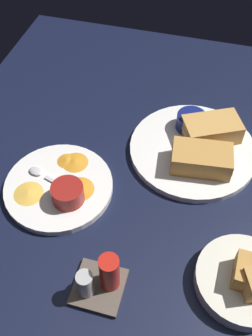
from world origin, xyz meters
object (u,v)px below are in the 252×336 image
(ramekin_light_gravy, at_px, (68,193))
(sandwich_half_near, at_px, (201,159))
(plate_chips_companion, at_px, (59,187))
(sandwich_half_far, at_px, (211,129))
(plate_sandwich_main, at_px, (193,150))
(bread_basket_rear, at_px, (245,280))
(ramekin_dark_sauce, at_px, (191,121))
(condiment_caddy, at_px, (101,280))
(spoon_by_gravy_ramekin, at_px, (40,174))
(spoon_by_dark_ramekin, at_px, (188,143))

(ramekin_light_gravy, bearing_deg, sandwich_half_near, -147.25)
(sandwich_half_near, xyz_separation_m, ramekin_light_gravy, (0.25, 0.16, -0.00))
(plate_chips_companion, relative_size, ramekin_light_gravy, 3.50)
(sandwich_half_near, height_order, ramekin_light_gravy, sandwich_half_near)
(sandwich_half_far, bearing_deg, ramekin_light_gravy, 44.74)
(plate_sandwich_main, xyz_separation_m, sandwich_half_near, (-0.02, 0.05, 0.03))
(sandwich_half_near, relative_size, bread_basket_rear, 0.80)
(sandwich_half_far, distance_m, plate_chips_companion, 0.38)
(sandwich_half_near, height_order, ramekin_dark_sauce, sandwich_half_near)
(plate_chips_companion, distance_m, condiment_caddy, 0.25)
(plate_sandwich_main, relative_size, ramekin_light_gravy, 4.39)
(condiment_caddy, bearing_deg, bread_basket_rear, -163.76)
(ramekin_light_gravy, xyz_separation_m, condiment_caddy, (-0.12, 0.16, -0.00))
(plate_sandwich_main, distance_m, ramekin_dark_sauce, 0.07)
(plate_sandwich_main, distance_m, sandwich_half_near, 0.06)
(plate_chips_companion, relative_size, spoon_by_gravy_ramekin, 2.38)
(plate_sandwich_main, relative_size, ramekin_dark_sauce, 4.15)
(ramekin_light_gravy, distance_m, condiment_caddy, 0.20)
(spoon_by_gravy_ramekin, relative_size, condiment_caddy, 1.04)
(sandwich_half_far, distance_m, spoon_by_gravy_ramekin, 0.41)
(bread_basket_rear, bearing_deg, plate_sandwich_main, -64.86)
(plate_chips_companion, bearing_deg, condiment_caddy, 129.79)
(spoon_by_dark_ramekin, height_order, ramekin_light_gravy, ramekin_light_gravy)
(spoon_by_dark_ramekin, distance_m, condiment_caddy, 0.39)
(plate_chips_companion, bearing_deg, spoon_by_gravy_ramekin, -17.11)
(spoon_by_dark_ramekin, bearing_deg, ramekin_dark_sauce, -86.73)
(ramekin_dark_sauce, relative_size, spoon_by_gravy_ramekin, 0.72)
(spoon_by_gravy_ramekin, height_order, bread_basket_rear, bread_basket_rear)
(ramekin_light_gravy, bearing_deg, plate_chips_companion, -39.81)
(spoon_by_dark_ramekin, distance_m, plate_chips_companion, 0.31)
(spoon_by_gravy_ramekin, height_order, condiment_caddy, condiment_caddy)
(condiment_caddy, bearing_deg, spoon_by_dark_ramekin, -103.70)
(ramekin_light_gravy, bearing_deg, plate_sandwich_main, -137.01)
(ramekin_light_gravy, bearing_deg, spoon_by_dark_ramekin, -134.07)
(sandwich_half_far, bearing_deg, spoon_by_gravy_ramekin, 31.99)
(plate_chips_companion, xyz_separation_m, ramekin_light_gravy, (-0.04, 0.03, 0.03))
(sandwich_half_far, relative_size, plate_chips_companion, 0.64)
(bread_basket_rear, bearing_deg, sandwich_half_near, -64.73)
(spoon_by_dark_ramekin, height_order, plate_chips_companion, spoon_by_dark_ramekin)
(plate_sandwich_main, bearing_deg, ramekin_light_gravy, 42.99)
(plate_sandwich_main, xyz_separation_m, spoon_by_gravy_ramekin, (0.31, 0.17, 0.01))
(plate_sandwich_main, distance_m, ramekin_light_gravy, 0.31)
(sandwich_half_far, height_order, condiment_caddy, condiment_caddy)
(sandwich_half_near, xyz_separation_m, plate_chips_companion, (0.29, 0.13, -0.03))
(plate_sandwich_main, bearing_deg, spoon_by_dark_ramekin, -28.62)
(spoon_by_dark_ramekin, height_order, condiment_caddy, condiment_caddy)
(sandwich_half_far, xyz_separation_m, spoon_by_gravy_ramekin, (0.34, 0.21, -0.02))
(spoon_by_dark_ramekin, xyz_separation_m, bread_basket_rear, (-0.16, 0.31, 0.00))
(sandwich_half_near, bearing_deg, plate_sandwich_main, -65.48)
(sandwich_half_far, bearing_deg, spoon_by_dark_ramekin, 38.68)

